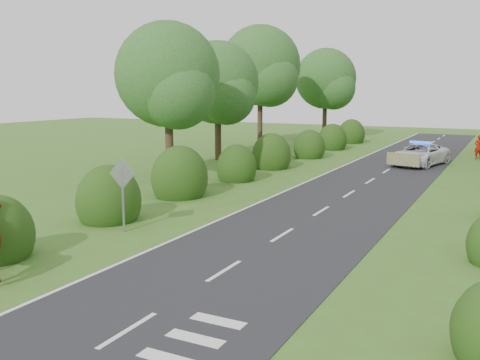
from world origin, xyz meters
The scene contains 11 objects.
ground centered at (0.00, 0.00, 0.00)m, with size 120.00×120.00×0.00m, color #486427.
road centered at (0.00, 15.00, 0.01)m, with size 6.00×70.00×0.02m, color black.
road_markings centered at (-1.60, 12.93, 0.03)m, with size 4.96×70.00×0.01m.
hedgerow_left centered at (-6.51, 11.69, 0.75)m, with size 2.75×50.41×3.00m.
tree_left_a centered at (-9.75, 11.86, 5.34)m, with size 5.74×5.60×8.38m.
tree_left_b centered at (-11.25, 19.86, 5.04)m, with size 5.74×5.60×8.07m.
tree_left_c centered at (-12.70, 29.83, 6.53)m, with size 6.97×6.80×10.22m.
tree_left_d centered at (-10.23, 39.85, 5.64)m, with size 6.15×6.00×8.89m.
road_sign centered at (-5.00, 2.00, 1.65)m, with size 1.06×0.08×2.53m.
police_van centered at (1.34, 23.52, 0.70)m, with size 3.45×5.45×1.54m.
pedestrian_red centered at (4.46, 28.63, 0.85)m, with size 0.62×0.41×1.70m, color #A01406.
Camera 1 is at (6.59, -11.92, 4.77)m, focal length 40.00 mm.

